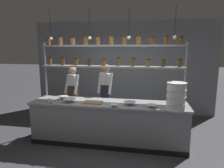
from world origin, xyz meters
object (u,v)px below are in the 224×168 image
object	(u,v)px
prep_bowl_near_left	(152,106)
serving_cup_front	(52,102)
spice_shelf_unit	(111,57)
prep_bowl_center_back	(70,100)
chef_center	(106,92)
prep_bowl_near_right	(130,103)
chef_left	(73,92)
prep_bowl_far_left	(63,98)
serving_cup_by_board	(49,101)
prep_bowl_center_front	(114,105)
cutting_board	(93,102)
container_stack	(176,96)

from	to	relation	value
prep_bowl_near_left	serving_cup_front	size ratio (longest dim) A/B	2.33
spice_shelf_unit	prep_bowl_center_back	world-z (taller)	spice_shelf_unit
chef_center	prep_bowl_near_right	bearing A→B (deg)	-43.84
prep_bowl_center_back	prep_bowl_near_right	bearing A→B (deg)	0.47
chef_left	prep_bowl_far_left	distance (m)	0.71
prep_bowl_near_left	serving_cup_by_board	size ratio (longest dim) A/B	2.45
prep_bowl_near_left	serving_cup_by_board	distance (m)	2.18
serving_cup_by_board	spice_shelf_unit	bearing A→B (deg)	24.88
prep_bowl_center_back	prep_bowl_far_left	world-z (taller)	prep_bowl_center_back
spice_shelf_unit	serving_cup_by_board	world-z (taller)	spice_shelf_unit
spice_shelf_unit	prep_bowl_center_back	xyz separation A→B (m)	(-0.83, -0.46, -0.92)
prep_bowl_far_left	prep_bowl_center_front	bearing A→B (deg)	-16.84
chef_left	prep_bowl_near_right	xyz separation A→B (m)	(1.60, -0.92, 0.03)
chef_center	prep_bowl_center_front	size ratio (longest dim) A/B	10.03
prep_bowl_near_right	serving_cup_by_board	world-z (taller)	serving_cup_by_board
chef_left	serving_cup_by_board	world-z (taller)	chef_left
chef_left	prep_bowl_center_back	xyz separation A→B (m)	(0.28, -0.93, 0.03)
cutting_board	serving_cup_front	world-z (taller)	serving_cup_front
spice_shelf_unit	prep_bowl_far_left	distance (m)	1.44
container_stack	prep_bowl_center_front	size ratio (longest dim) A/B	3.15
container_stack	serving_cup_front	distance (m)	2.53
cutting_board	container_stack	bearing A→B (deg)	-6.19
spice_shelf_unit	serving_cup_by_board	size ratio (longest dim) A/B	37.85
cutting_board	prep_bowl_center_front	xyz separation A→B (m)	(0.49, -0.19, 0.01)
prep_bowl_near_right	serving_cup_by_board	distance (m)	1.74
container_stack	prep_bowl_far_left	distance (m)	2.49
cutting_board	prep_bowl_center_back	bearing A→B (deg)	-176.46
chef_left	prep_bowl_center_front	distance (m)	1.69
prep_bowl_near_left	prep_bowl_far_left	size ratio (longest dim) A/B	0.86
container_stack	prep_bowl_center_back	xyz separation A→B (m)	(-2.21, 0.15, -0.23)
prep_bowl_center_front	prep_bowl_center_back	world-z (taller)	prep_bowl_center_back
spice_shelf_unit	chef_left	size ratio (longest dim) A/B	2.03
prep_bowl_center_back	chef_left	bearing A→B (deg)	106.87
spice_shelf_unit	serving_cup_front	bearing A→B (deg)	-150.42
chef_left	cutting_board	distance (m)	1.21
chef_left	prep_bowl_center_back	bearing A→B (deg)	-62.00
prep_bowl_center_front	chef_center	bearing A→B (deg)	110.17
prep_bowl_center_front	serving_cup_by_board	xyz separation A→B (m)	(-1.43, 0.03, 0.02)
prep_bowl_center_back	serving_cup_by_board	bearing A→B (deg)	-163.63
prep_bowl_center_front	prep_bowl_near_right	bearing A→B (deg)	29.10
container_stack	prep_bowl_center_back	distance (m)	2.22
prep_bowl_far_left	serving_cup_front	bearing A→B (deg)	-98.87
chef_left	prep_bowl_near_left	xyz separation A→B (m)	(2.04, -1.02, 0.02)
container_stack	serving_cup_front	size ratio (longest dim) A/B	5.82
prep_bowl_near_left	prep_bowl_center_back	distance (m)	1.76
spice_shelf_unit	serving_cup_by_board	distance (m)	1.65
chef_left	chef_center	size ratio (longest dim) A/B	0.96
serving_cup_front	prep_bowl_near_right	bearing A→B (deg)	7.08
chef_center	prep_bowl_near_left	world-z (taller)	chef_center
cutting_board	prep_bowl_near_left	size ratio (longest dim) A/B	1.89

